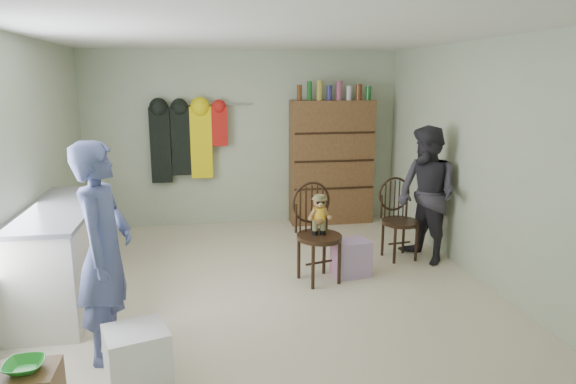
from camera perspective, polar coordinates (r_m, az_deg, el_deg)
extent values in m
plane|color=beige|center=(5.39, -2.30, -10.47)|extent=(5.00, 5.00, 0.00)
plane|color=#B5C1A1|center=(7.50, -4.86, 5.93)|extent=(4.50, 0.00, 4.50)
plane|color=#B5C1A1|center=(5.25, -27.57, 1.74)|extent=(0.00, 5.00, 5.00)
plane|color=#B5C1A1|center=(5.76, 20.40, 3.21)|extent=(0.00, 5.00, 5.00)
plane|color=white|center=(4.98, -2.57, 17.08)|extent=(5.00, 5.00, 0.00)
cube|color=silver|center=(5.36, -23.64, -6.54)|extent=(0.60, 1.80, 0.90)
cube|color=slate|center=(5.23, -24.09, -1.66)|extent=(0.64, 1.86, 0.04)
cylinder|color=#99999E|center=(4.85, -21.40, -7.20)|extent=(0.02, 0.02, 0.14)
cylinder|color=#99999E|center=(5.69, -19.63, -4.19)|extent=(0.02, 0.02, 0.14)
imported|color=green|center=(3.39, -27.26, -16.81)|extent=(0.22, 0.22, 0.05)
cube|color=white|center=(3.93, -16.43, -17.02)|extent=(0.51, 0.50, 0.39)
cylinder|color=black|center=(5.37, 3.50, -5.02)|extent=(0.57, 0.57, 0.05)
cylinder|color=black|center=(5.25, 2.79, -8.36)|extent=(0.04, 0.04, 0.46)
cylinder|color=black|center=(5.40, 5.71, -7.83)|extent=(0.04, 0.04, 0.46)
cylinder|color=black|center=(5.52, 1.21, -7.30)|extent=(0.04, 0.04, 0.46)
cylinder|color=black|center=(5.66, 4.03, -6.83)|extent=(0.04, 0.04, 0.46)
torus|color=black|center=(5.44, 2.59, -1.15)|extent=(0.44, 0.15, 0.45)
cylinder|color=black|center=(5.38, 0.88, -2.98)|extent=(0.03, 0.03, 0.31)
cylinder|color=black|center=(5.55, 4.32, -2.53)|extent=(0.03, 0.03, 0.31)
cylinder|color=yellow|center=(5.32, 3.48, -2.42)|extent=(0.13, 0.13, 0.13)
cylinder|color=#475128|center=(5.35, 3.46, -3.73)|extent=(0.08, 0.08, 0.19)
sphere|color=#9E7042|center=(5.29, 3.50, -1.16)|extent=(0.12, 0.12, 0.12)
cylinder|color=#475128|center=(5.28, 3.51, -0.56)|extent=(0.11, 0.11, 0.04)
cube|color=black|center=(5.23, 3.64, -1.21)|extent=(0.09, 0.01, 0.02)
cylinder|color=black|center=(6.20, 12.37, -3.30)|extent=(0.48, 0.48, 0.04)
cylinder|color=black|center=(6.08, 11.78, -5.89)|extent=(0.03, 0.03, 0.43)
cylinder|color=black|center=(6.22, 14.06, -5.58)|extent=(0.03, 0.03, 0.43)
cylinder|color=black|center=(6.32, 10.47, -5.11)|extent=(0.03, 0.03, 0.43)
cylinder|color=black|center=(6.45, 12.70, -4.84)|extent=(0.03, 0.03, 0.43)
torus|color=black|center=(6.26, 11.73, -0.22)|extent=(0.41, 0.09, 0.41)
cylinder|color=black|center=(6.21, 10.34, -1.62)|extent=(0.03, 0.03, 0.28)
cylinder|color=black|center=(6.37, 13.05, -1.38)|extent=(0.03, 0.03, 0.28)
cube|color=pink|center=(5.65, 7.04, -7.29)|extent=(0.41, 0.34, 0.40)
imported|color=#4A5488|center=(4.09, -19.72, -6.28)|extent=(0.49, 0.66, 1.67)
imported|color=#2D2B33|center=(6.11, 15.17, -0.33)|extent=(0.80, 0.91, 1.58)
cube|color=brown|center=(7.56, 4.82, 3.30)|extent=(1.20, 0.38, 1.80)
cube|color=black|center=(7.44, 5.14, 0.41)|extent=(1.16, 0.02, 0.03)
cube|color=black|center=(7.37, 5.20, 3.45)|extent=(1.16, 0.02, 0.03)
cube|color=black|center=(7.32, 5.26, 6.55)|extent=(1.16, 0.02, 0.03)
cylinder|color=#592D14|center=(7.26, 1.27, 10.98)|extent=(0.07, 0.07, 0.22)
cylinder|color=#19591E|center=(7.28, 2.40, 11.16)|extent=(0.07, 0.07, 0.27)
cylinder|color=#A59933|center=(7.31, 3.51, 11.19)|extent=(0.08, 0.08, 0.28)
cylinder|color=navy|center=(7.35, 4.62, 10.92)|extent=(0.08, 0.08, 0.21)
cylinder|color=#8C3F59|center=(7.38, 5.71, 11.14)|extent=(0.09, 0.09, 0.27)
cylinder|color=#B2B2B7|center=(7.42, 6.79, 10.85)|extent=(0.08, 0.08, 0.20)
cylinder|color=#592D14|center=(7.47, 7.87, 10.92)|extent=(0.09, 0.09, 0.22)
cylinder|color=#19591E|center=(7.51, 8.92, 10.79)|extent=(0.08, 0.08, 0.19)
cylinder|color=#99999E|center=(7.37, -8.03, 9.64)|extent=(1.00, 0.02, 0.02)
cube|color=black|center=(7.38, -13.97, 5.07)|extent=(0.28, 0.10, 1.05)
cube|color=black|center=(7.36, -11.81, 5.55)|extent=(0.26, 0.10, 0.95)
cube|color=yellow|center=(7.36, -9.61, 5.44)|extent=(0.30, 0.10, 1.00)
cube|color=red|center=(7.34, -7.63, 7.25)|extent=(0.22, 0.10, 0.55)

